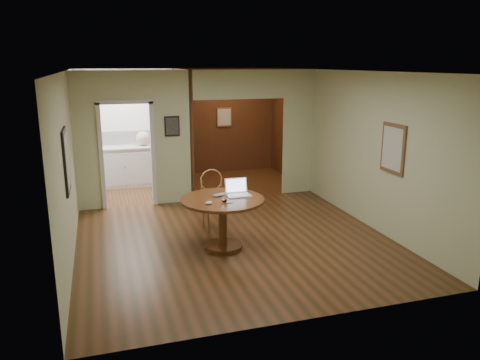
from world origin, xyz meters
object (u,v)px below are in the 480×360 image
object	(u,v)px
closed_laptop	(223,195)
chair	(213,196)
dining_table	(223,211)
open_laptop	(237,191)

from	to	relation	value
closed_laptop	chair	bearing A→B (deg)	62.89
dining_table	closed_laptop	xyz separation A→B (m)	(0.05, 0.14, 0.22)
dining_table	open_laptop	bearing A→B (deg)	24.94
chair	closed_laptop	bearing A→B (deg)	-94.55
open_laptop	dining_table	bearing A→B (deg)	-153.99
open_laptop	closed_laptop	size ratio (longest dim) A/B	1.23
dining_table	open_laptop	distance (m)	0.41
dining_table	closed_laptop	distance (m)	0.26
dining_table	closed_laptop	bearing A→B (deg)	70.58
chair	open_laptop	xyz separation A→B (m)	(0.20, -0.80, 0.29)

